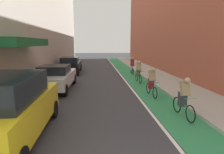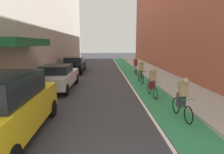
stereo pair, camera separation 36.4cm
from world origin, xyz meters
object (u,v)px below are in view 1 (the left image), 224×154
object	(u,v)px
cyclist_far	(132,66)
cyclist_lead	(184,97)
parked_sedan_black	(70,65)
cyclist_mid	(152,81)
parked_sedan_white	(56,77)
parked_suv_yellow_cab	(11,108)
cyclist_trailing	(139,72)

from	to	relation	value
cyclist_far	cyclist_lead	bearing A→B (deg)	-90.01
parked_sedan_black	cyclist_mid	xyz separation A→B (m)	(5.49, -8.88, 0.06)
parked_sedan_white	parked_sedan_black	bearing A→B (deg)	89.98
parked_suv_yellow_cab	parked_sedan_black	distance (m)	13.23
parked_sedan_black	cyclist_lead	distance (m)	13.28
parked_suv_yellow_cab	parked_sedan_white	world-z (taller)	parked_suv_yellow_cab
cyclist_mid	cyclist_far	bearing A→B (deg)	87.21
parked_sedan_black	cyclist_lead	bearing A→B (deg)	-63.86
parked_sedan_white	parked_suv_yellow_cab	bearing A→B (deg)	-89.99
cyclist_mid	cyclist_far	xyz separation A→B (m)	(0.36, 7.37, -0.04)
cyclist_far	cyclist_mid	bearing A→B (deg)	-92.79
cyclist_lead	cyclist_far	world-z (taller)	cyclist_lead
cyclist_lead	parked_suv_yellow_cab	bearing A→B (deg)	-167.43
parked_suv_yellow_cab	cyclist_lead	size ratio (longest dim) A/B	2.60
parked_suv_yellow_cab	cyclist_far	xyz separation A→B (m)	(5.85, 11.71, -0.21)
parked_sedan_black	cyclist_lead	world-z (taller)	cyclist_lead
parked_sedan_black	cyclist_lead	xyz separation A→B (m)	(5.85, -11.92, 0.02)
parked_sedan_white	cyclist_mid	world-z (taller)	cyclist_mid
parked_sedan_white	cyclist_lead	distance (m)	7.71
parked_sedan_white	cyclist_mid	size ratio (longest dim) A/B	2.69
cyclist_lead	cyclist_mid	bearing A→B (deg)	96.71
parked_sedan_black	cyclist_far	bearing A→B (deg)	-14.47
cyclist_far	parked_sedan_white	bearing A→B (deg)	-137.34
cyclist_trailing	cyclist_far	xyz separation A→B (m)	(0.25, 3.74, -0.01)
parked_sedan_white	cyclist_mid	bearing A→B (deg)	-19.77
parked_suv_yellow_cab	cyclist_trailing	size ratio (longest dim) A/B	2.58
cyclist_mid	parked_sedan_black	bearing A→B (deg)	121.74
cyclist_far	cyclist_trailing	bearing A→B (deg)	-93.85
cyclist_lead	parked_sedan_white	bearing A→B (deg)	139.39
parked_sedan_white	cyclist_lead	xyz separation A→B (m)	(5.85, -5.02, 0.02)
parked_suv_yellow_cab	cyclist_mid	world-z (taller)	parked_suv_yellow_cab
parked_suv_yellow_cab	parked_sedan_white	xyz separation A→B (m)	(-0.00, 6.32, -0.23)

